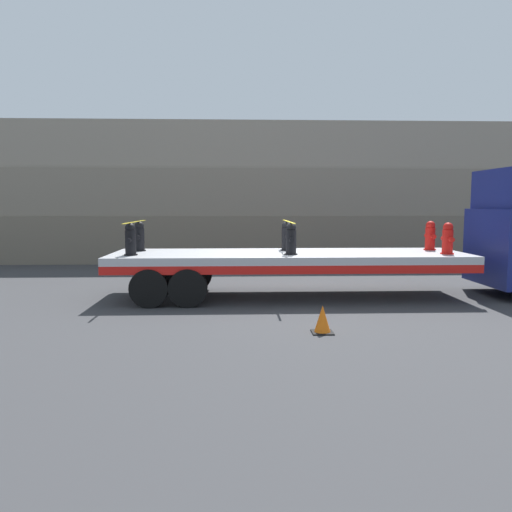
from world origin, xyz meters
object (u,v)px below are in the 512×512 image
at_px(traffic_cone, 322,320).
at_px(fire_hydrant_black_near_1, 291,239).
at_px(fire_hydrant_black_far_0, 139,237).
at_px(fire_hydrant_black_far_1, 286,236).
at_px(fire_hydrant_red_near_2, 448,239).
at_px(fire_hydrant_black_near_0, 130,240).
at_px(fire_hydrant_red_far_2, 430,236).
at_px(flatbed_trailer, 269,261).

bearing_deg(traffic_cone, fire_hydrant_black_near_1, 94.73).
bearing_deg(fire_hydrant_black_far_0, fire_hydrant_black_far_1, 0.00).
xyz_separation_m(fire_hydrant_red_near_2, traffic_cone, (-3.68, -3.13, -1.29)).
height_order(fire_hydrant_black_near_0, fire_hydrant_red_far_2, same).
xyz_separation_m(flatbed_trailer, fire_hydrant_red_far_2, (4.45, 0.57, 0.60)).
bearing_deg(fire_hydrant_red_near_2, traffic_cone, -139.61).
height_order(fire_hydrant_black_far_1, fire_hydrant_red_far_2, same).
relative_size(flatbed_trailer, fire_hydrant_black_near_1, 11.44).
bearing_deg(traffic_cone, flatbed_trailer, 101.75).
height_order(fire_hydrant_black_near_1, fire_hydrant_red_near_2, same).
bearing_deg(fire_hydrant_black_far_1, fire_hydrant_black_near_1, -90.00).
relative_size(fire_hydrant_black_near_0, fire_hydrant_black_far_0, 1.00).
distance_m(flatbed_trailer, fire_hydrant_black_far_1, 0.97).
height_order(fire_hydrant_black_far_0, traffic_cone, fire_hydrant_black_far_0).
bearing_deg(fire_hydrant_red_far_2, traffic_cone, -130.80).
bearing_deg(fire_hydrant_black_near_1, flatbed_trailer, 132.01).
height_order(flatbed_trailer, traffic_cone, flatbed_trailer).
relative_size(fire_hydrant_black_near_0, traffic_cone, 1.50).
bearing_deg(fire_hydrant_black_near_1, fire_hydrant_black_far_1, 90.00).
xyz_separation_m(flatbed_trailer, fire_hydrant_black_near_1, (0.51, -0.57, 0.60)).
bearing_deg(fire_hydrant_black_near_1, fire_hydrant_black_far_0, 163.97).
height_order(fire_hydrant_black_near_1, fire_hydrant_red_far_2, same).
bearing_deg(flatbed_trailer, fire_hydrant_black_far_1, 47.99).
xyz_separation_m(fire_hydrant_black_far_0, fire_hydrant_black_far_1, (3.94, 0.00, 0.00)).
height_order(fire_hydrant_black_far_0, fire_hydrant_black_far_1, same).
relative_size(fire_hydrant_black_far_1, fire_hydrant_red_near_2, 1.00).
height_order(fire_hydrant_black_near_0, fire_hydrant_black_near_1, same).
height_order(fire_hydrant_black_far_1, fire_hydrant_red_near_2, same).
bearing_deg(fire_hydrant_red_near_2, flatbed_trailer, 172.75).
bearing_deg(fire_hydrant_red_near_2, fire_hydrant_black_far_1, 163.97).
bearing_deg(flatbed_trailer, fire_hydrant_red_far_2, 7.25).
bearing_deg(fire_hydrant_black_far_1, fire_hydrant_red_far_2, 0.00).
xyz_separation_m(fire_hydrant_black_near_0, fire_hydrant_red_far_2, (7.88, 1.13, 0.00)).
distance_m(fire_hydrant_black_near_0, traffic_cone, 5.40).
xyz_separation_m(fire_hydrant_red_near_2, fire_hydrant_red_far_2, (0.00, 1.13, 0.00)).
distance_m(flatbed_trailer, fire_hydrant_black_near_1, 0.97).
bearing_deg(fire_hydrant_black_far_0, fire_hydrant_red_far_2, 0.00).
bearing_deg(traffic_cone, fire_hydrant_red_far_2, 49.20).
xyz_separation_m(flatbed_trailer, fire_hydrant_black_far_1, (0.51, 0.57, 0.60)).
bearing_deg(traffic_cone, fire_hydrant_black_near_0, 143.29).
distance_m(fire_hydrant_black_far_1, fire_hydrant_red_far_2, 3.94).
bearing_deg(fire_hydrant_black_far_0, traffic_cone, -45.44).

